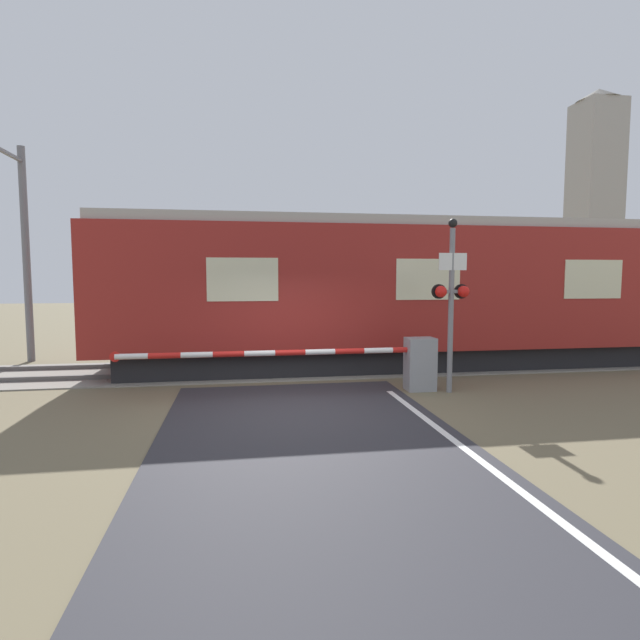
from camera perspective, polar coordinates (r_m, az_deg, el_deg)
The scene contains 7 objects.
ground_plane at distance 9.22m, azimuth -2.56°, elevation -10.12°, with size 80.00×80.00×0.00m, color #6B6047.
track_bed at distance 13.07m, azimuth -4.58°, elevation -5.52°, with size 36.00×3.20×0.13m.
train at distance 13.56m, azimuth 9.86°, elevation 3.11°, with size 15.80×3.09×3.86m.
crossing_barrier at distance 10.58m, azimuth 8.22°, elevation -4.74°, with size 6.53×0.44×1.12m.
signal_post at distance 10.57m, azimuth 14.79°, elevation 2.84°, with size 0.79×0.26×3.57m.
catenary_pole at distance 16.25m, azimuth -30.63°, elevation 6.88°, with size 0.20×1.90×5.98m.
distant_building at distance 38.00m, azimuth 28.81°, elevation 11.75°, with size 2.82×2.82×14.44m.
Camera 1 is at (-1.02, -8.84, 2.39)m, focal length 28.00 mm.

